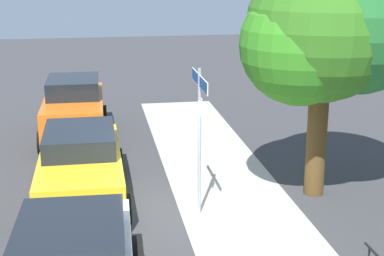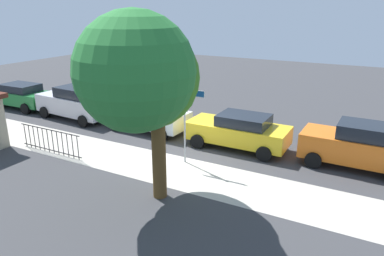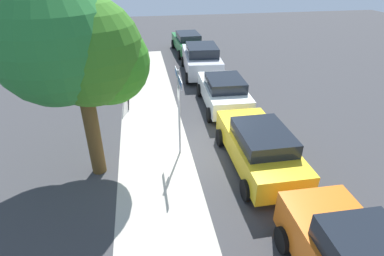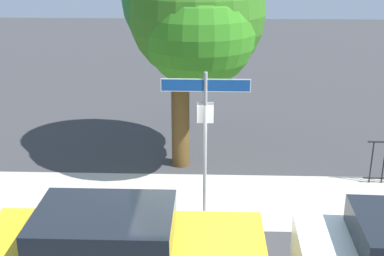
% 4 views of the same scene
% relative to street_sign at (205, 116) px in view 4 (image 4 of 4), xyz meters
% --- Properties ---
extents(ground_plane, '(60.00, 60.00, 0.00)m').
position_rel_street_sign_xyz_m(ground_plane, '(-0.06, -0.40, -2.28)').
color(ground_plane, '#38383A').
extents(sidewalk_strip, '(24.00, 2.60, 0.00)m').
position_rel_street_sign_xyz_m(sidewalk_strip, '(1.94, 0.90, -2.27)').
color(sidewalk_strip, '#B0A99C').
rests_on(sidewalk_strip, ground_plane).
extents(street_sign, '(1.70, 0.07, 3.15)m').
position_rel_street_sign_xyz_m(street_sign, '(0.00, 0.00, 0.00)').
color(street_sign, '#9EA0A5').
rests_on(street_sign, ground_plane).
extents(shade_tree, '(3.53, 4.33, 5.98)m').
position_rel_street_sign_xyz_m(shade_tree, '(-0.27, 2.92, 1.69)').
color(shade_tree, '#533C1C').
rests_on(shade_tree, ground_plane).
extents(car_yellow, '(4.45, 2.01, 1.56)m').
position_rel_street_sign_xyz_m(car_yellow, '(-1.31, -2.48, -1.47)').
color(car_yellow, yellow).
rests_on(car_yellow, ground_plane).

